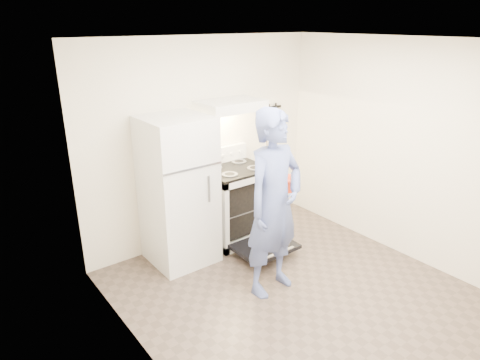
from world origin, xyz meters
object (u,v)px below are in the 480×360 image
at_px(stove_body, 235,205).
at_px(dutch_oven, 285,184).
at_px(person, 274,204).
at_px(tea_kettle, 208,158).
at_px(refrigerator, 178,191).

xyz_separation_m(stove_body, dutch_oven, (-0.02, -0.92, 0.57)).
distance_m(person, dutch_oven, 0.40).
bearing_deg(person, stove_body, 66.18).
bearing_deg(stove_body, person, -107.52).
bearing_deg(person, tea_kettle, 80.33).
xyz_separation_m(tea_kettle, person, (-0.08, -1.29, -0.14)).
distance_m(tea_kettle, dutch_oven, 1.12).
relative_size(refrigerator, stove_body, 1.85).
relative_size(refrigerator, dutch_oven, 5.27).
bearing_deg(refrigerator, person, -67.50).
relative_size(stove_body, dutch_oven, 2.85).
distance_m(stove_body, person, 1.28).
bearing_deg(stove_body, refrigerator, -178.23).
height_order(stove_body, dutch_oven, dutch_oven).
bearing_deg(person, refrigerator, 106.19).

